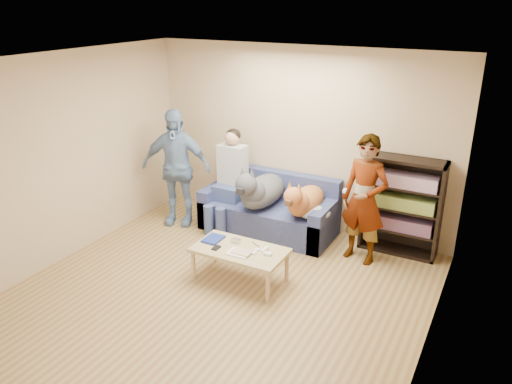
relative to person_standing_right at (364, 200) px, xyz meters
The scene contains 26 objects.
ground 2.36m from the person_standing_right, 122.14° to the right, with size 5.00×5.00×0.00m, color olive.
ceiling 2.83m from the person_standing_right, 122.14° to the right, with size 5.00×5.00×0.00m, color white.
wall_back 1.41m from the person_standing_right, 151.79° to the left, with size 4.50×4.50×0.00m, color tan.
wall_left 3.93m from the person_standing_right, 151.36° to the right, with size 5.00×5.00×0.00m, color tan.
wall_right 2.21m from the person_standing_right, 60.10° to the right, with size 5.00×5.00×0.00m, color tan.
blanket 0.76m from the person_standing_right, behind, with size 0.47×0.39×0.16m, color silver.
person_standing_right is the anchor object (origin of this frame).
person_standing_left 2.77m from the person_standing_right, behind, with size 1.02×0.42×1.74m, color #799CC1.
held_controller 0.32m from the person_standing_right, 135.00° to the right, with size 0.04×0.11×0.03m, color silver.
notebook_blue 1.94m from the person_standing_right, 143.17° to the right, with size 0.20×0.26×0.03m, color navy.
papers 1.72m from the person_standing_right, 129.68° to the right, with size 0.26×0.20×0.01m, color white.
magazine 1.68m from the person_standing_right, 129.32° to the right, with size 0.22×0.17×0.01m, color #B1AD8E.
camera_silver 1.68m from the person_standing_right, 139.24° to the right, with size 0.11×0.06×0.05m, color silver.
controller_a 1.43m from the person_standing_right, 127.62° to the right, with size 0.04×0.13×0.03m, color white.
controller_b 1.45m from the person_standing_right, 122.99° to the right, with size 0.09×0.06×0.03m, color white.
headphone_cup_a 1.57m from the person_standing_right, 127.24° to the right, with size 0.07×0.07×0.02m, color white.
headphone_cup_b 1.51m from the person_standing_right, 129.15° to the right, with size 0.07×0.07×0.02m, color white.
pen_orange 1.81m from the person_standing_right, 130.18° to the right, with size 0.01×0.01×0.14m, color orange.
pen_black 1.47m from the person_standing_right, 134.74° to the right, with size 0.01×0.01×0.14m, color black.
wallet 1.93m from the person_standing_right, 136.30° to the right, with size 0.07×0.12×0.01m, color black.
sofa 1.54m from the person_standing_right, behind, with size 1.90×0.85×0.82m.
person_seated 2.03m from the person_standing_right, behind, with size 0.40×0.73×1.47m.
dog_gray 1.49m from the person_standing_right, behind, with size 0.48×1.28×0.69m.
dog_tan 0.86m from the person_standing_right, behind, with size 0.40×1.16×0.58m.
coffee_table 1.69m from the person_standing_right, 133.28° to the right, with size 1.10×0.60×0.42m.
bookshelf 0.61m from the person_standing_right, 50.79° to the left, with size 1.00×0.34×1.30m.
Camera 1 is at (2.68, -3.83, 3.19)m, focal length 35.00 mm.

